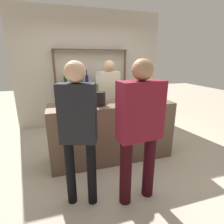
% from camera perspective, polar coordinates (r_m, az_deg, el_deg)
% --- Properties ---
extents(ground_plane, '(16.00, 16.00, 0.00)m').
position_cam_1_polar(ground_plane, '(3.20, 0.00, -14.36)').
color(ground_plane, '#B2A893').
extents(bar_counter, '(2.02, 0.60, 0.98)m').
position_cam_1_polar(bar_counter, '(2.97, 0.00, -6.30)').
color(bar_counter, brown).
rests_on(bar_counter, ground_plane).
extents(back_wall, '(3.62, 0.12, 2.80)m').
position_cam_1_polar(back_wall, '(4.59, -7.10, 13.52)').
color(back_wall, '#B2A899').
rests_on(back_wall, ground_plane).
extents(back_shelf, '(1.79, 0.18, 1.88)m').
position_cam_1_polar(back_shelf, '(4.43, -6.84, 11.10)').
color(back_shelf, '#4C3828').
rests_on(back_shelf, ground_plane).
extents(counter_bottle_0, '(0.09, 0.09, 0.35)m').
position_cam_1_polar(counter_bottle_0, '(2.68, -12.46, 4.66)').
color(counter_bottle_0, '#0F1956').
rests_on(counter_bottle_0, bar_counter).
extents(counter_bottle_1, '(0.08, 0.08, 0.36)m').
position_cam_1_polar(counter_bottle_1, '(2.79, -13.81, 5.20)').
color(counter_bottle_1, silver).
rests_on(counter_bottle_1, bar_counter).
extents(counter_bottle_2, '(0.07, 0.07, 0.37)m').
position_cam_1_polar(counter_bottle_2, '(2.81, -9.38, 5.56)').
color(counter_bottle_2, black).
rests_on(counter_bottle_2, bar_counter).
extents(wine_glass, '(0.08, 0.08, 0.17)m').
position_cam_1_polar(wine_glass, '(3.09, 5.50, 6.34)').
color(wine_glass, silver).
rests_on(wine_glass, bar_counter).
extents(ice_bucket, '(0.18, 0.18, 0.21)m').
position_cam_1_polar(ice_bucket, '(2.67, -4.00, 4.35)').
color(ice_bucket, black).
rests_on(ice_bucket, bar_counter).
extents(cork_jar, '(0.13, 0.13, 0.14)m').
position_cam_1_polar(cork_jar, '(2.88, -3.77, 4.55)').
color(cork_jar, silver).
rests_on(cork_jar, bar_counter).
extents(customer_center, '(0.51, 0.27, 1.67)m').
position_cam_1_polar(customer_center, '(1.94, 9.02, -4.28)').
color(customer_center, black).
rests_on(customer_center, ground_plane).
extents(server_behind_counter, '(0.42, 0.22, 1.64)m').
position_cam_1_polar(server_behind_counter, '(3.60, -0.87, 5.89)').
color(server_behind_counter, '#575347').
rests_on(server_behind_counter, ground_plane).
extents(customer_left, '(0.42, 0.28, 1.65)m').
position_cam_1_polar(customer_left, '(1.88, -10.96, -4.34)').
color(customer_left, black).
rests_on(customer_left, ground_plane).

